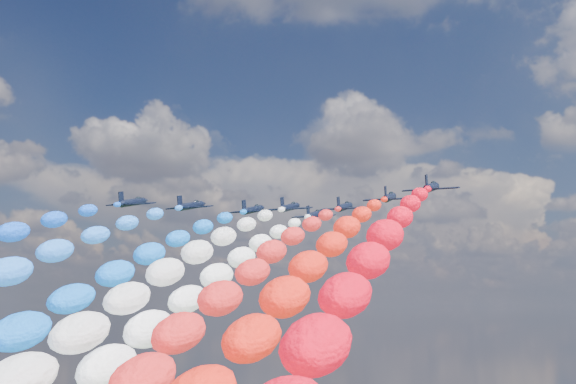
% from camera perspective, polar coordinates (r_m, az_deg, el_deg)
% --- Properties ---
extents(jet_0, '(9.41, 12.58, 5.06)m').
position_cam_1_polar(jet_0, '(132.66, -12.51, -0.83)').
color(jet_0, black).
extents(jet_1, '(9.46, 12.62, 5.06)m').
position_cam_1_polar(jet_1, '(135.17, -7.89, -1.12)').
color(jet_1, black).
extents(jet_2, '(9.38, 12.56, 5.06)m').
position_cam_1_polar(jet_2, '(139.55, -2.87, -1.45)').
color(jet_2, black).
extents(trail_2, '(5.82, 120.32, 49.85)m').
position_cam_1_polar(trail_2, '(83.62, -19.06, -11.60)').
color(trail_2, blue).
extents(jet_3, '(9.16, 12.40, 5.06)m').
position_cam_1_polar(jet_3, '(135.93, 0.15, -1.25)').
color(jet_3, black).
extents(trail_3, '(5.82, 120.32, 49.85)m').
position_cam_1_polar(trail_3, '(78.20, -14.70, -12.00)').
color(trail_3, silver).
extents(jet_4, '(9.22, 12.45, 5.06)m').
position_cam_1_polar(jet_4, '(147.17, 2.17, -1.86)').
color(jet_4, black).
extents(trail_4, '(5.82, 120.32, 49.85)m').
position_cam_1_polar(trail_4, '(88.12, -9.47, -11.83)').
color(trail_4, white).
extents(jet_5, '(9.11, 12.36, 5.06)m').
position_cam_1_polar(jet_5, '(135.83, 4.59, -1.21)').
color(jet_5, black).
extents(trail_5, '(5.82, 120.32, 49.85)m').
position_cam_1_polar(trail_5, '(75.73, -6.90, -12.33)').
color(trail_5, red).
extents(jet_6, '(9.24, 12.46, 5.06)m').
position_cam_1_polar(jet_6, '(124.85, 8.23, -0.44)').
color(jet_6, black).
extents(trail_6, '(5.82, 120.32, 49.85)m').
position_cam_1_polar(trail_6, '(63.30, -1.75, -13.01)').
color(trail_6, red).
extents(jet_7, '(9.48, 12.63, 5.06)m').
position_cam_1_polar(jet_7, '(115.40, 11.56, 0.38)').
color(jet_7, black).
extents(trail_7, '(5.82, 120.32, 49.85)m').
position_cam_1_polar(trail_7, '(52.77, 3.77, -13.74)').
color(trail_7, red).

